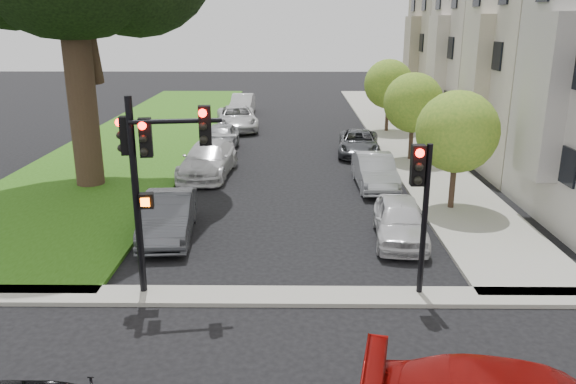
{
  "coord_description": "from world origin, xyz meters",
  "views": [
    {
      "loc": [
        0.15,
        -11.22,
        6.97
      ],
      "look_at": [
        0.0,
        5.0,
        2.0
      ],
      "focal_mm": 35.0,
      "sensor_mm": 36.0,
      "label": 1
    }
  ],
  "objects_px": {
    "car_parked_1": "(375,171)",
    "car_parked_5": "(168,216)",
    "car_parked_9": "(243,104)",
    "small_tree_c": "(389,84)",
    "traffic_signal_main": "(150,162)",
    "traffic_signal_secondary": "(421,193)",
    "small_tree_a": "(457,132)",
    "small_tree_b": "(413,103)",
    "car_parked_0": "(400,220)",
    "car_parked_7": "(221,138)",
    "car_parked_8": "(237,118)",
    "car_parked_6": "(208,159)",
    "car_parked_2": "(359,143)"
  },
  "relations": [
    {
      "from": "car_parked_2",
      "to": "small_tree_c",
      "type": "bearing_deg",
      "value": 74.18
    },
    {
      "from": "car_parked_0",
      "to": "car_parked_5",
      "type": "bearing_deg",
      "value": -176.57
    },
    {
      "from": "car_parked_1",
      "to": "car_parked_5",
      "type": "bearing_deg",
      "value": -143.67
    },
    {
      "from": "traffic_signal_main",
      "to": "car_parked_6",
      "type": "distance_m",
      "value": 12.31
    },
    {
      "from": "car_parked_6",
      "to": "small_tree_b",
      "type": "bearing_deg",
      "value": 20.47
    },
    {
      "from": "car_parked_0",
      "to": "car_parked_2",
      "type": "relative_size",
      "value": 0.89
    },
    {
      "from": "car_parked_7",
      "to": "car_parked_8",
      "type": "distance_m",
      "value": 6.47
    },
    {
      "from": "traffic_signal_main",
      "to": "car_parked_1",
      "type": "distance_m",
      "value": 12.62
    },
    {
      "from": "traffic_signal_secondary",
      "to": "car_parked_0",
      "type": "height_order",
      "value": "traffic_signal_secondary"
    },
    {
      "from": "small_tree_b",
      "to": "car_parked_0",
      "type": "distance_m",
      "value": 11.52
    },
    {
      "from": "traffic_signal_secondary",
      "to": "small_tree_b",
      "type": "bearing_deg",
      "value": 79.19
    },
    {
      "from": "car_parked_5",
      "to": "car_parked_8",
      "type": "distance_m",
      "value": 19.41
    },
    {
      "from": "car_parked_8",
      "to": "traffic_signal_secondary",
      "type": "bearing_deg",
      "value": -81.92
    },
    {
      "from": "car_parked_5",
      "to": "car_parked_7",
      "type": "relative_size",
      "value": 1.01
    },
    {
      "from": "small_tree_c",
      "to": "car_parked_9",
      "type": "bearing_deg",
      "value": 143.3
    },
    {
      "from": "traffic_signal_main",
      "to": "car_parked_2",
      "type": "height_order",
      "value": "traffic_signal_main"
    },
    {
      "from": "small_tree_c",
      "to": "car_parked_9",
      "type": "distance_m",
      "value": 12.67
    },
    {
      "from": "small_tree_a",
      "to": "small_tree_c",
      "type": "bearing_deg",
      "value": 90.0
    },
    {
      "from": "small_tree_c",
      "to": "traffic_signal_main",
      "type": "relative_size",
      "value": 0.89
    },
    {
      "from": "small_tree_b",
      "to": "car_parked_5",
      "type": "bearing_deg",
      "value": -133.46
    },
    {
      "from": "car_parked_7",
      "to": "car_parked_1",
      "type": "bearing_deg",
      "value": -41.7
    },
    {
      "from": "small_tree_c",
      "to": "car_parked_8",
      "type": "xyz_separation_m",
      "value": [
        -9.79,
        0.91,
        -2.34
      ]
    },
    {
      "from": "car_parked_0",
      "to": "car_parked_7",
      "type": "height_order",
      "value": "car_parked_7"
    },
    {
      "from": "traffic_signal_secondary",
      "to": "car_parked_9",
      "type": "relative_size",
      "value": 0.89
    },
    {
      "from": "car_parked_1",
      "to": "car_parked_2",
      "type": "distance_m",
      "value": 6.26
    },
    {
      "from": "car_parked_8",
      "to": "small_tree_b",
      "type": "bearing_deg",
      "value": -49.76
    },
    {
      "from": "car_parked_5",
      "to": "car_parked_0",
      "type": "bearing_deg",
      "value": -6.8
    },
    {
      "from": "small_tree_b",
      "to": "car_parked_1",
      "type": "xyz_separation_m",
      "value": [
        -2.51,
        -4.84,
        -2.28
      ]
    },
    {
      "from": "small_tree_c",
      "to": "car_parked_5",
      "type": "bearing_deg",
      "value": -118.88
    },
    {
      "from": "car_parked_2",
      "to": "car_parked_6",
      "type": "xyz_separation_m",
      "value": [
        -7.5,
        -4.33,
        0.13
      ]
    },
    {
      "from": "car_parked_9",
      "to": "small_tree_b",
      "type": "bearing_deg",
      "value": -55.59
    },
    {
      "from": "small_tree_c",
      "to": "car_parked_0",
      "type": "bearing_deg",
      "value": -97.71
    },
    {
      "from": "small_tree_c",
      "to": "traffic_signal_secondary",
      "type": "bearing_deg",
      "value": -97.17
    },
    {
      "from": "small_tree_b",
      "to": "traffic_signal_main",
      "type": "relative_size",
      "value": 0.86
    },
    {
      "from": "traffic_signal_main",
      "to": "car_parked_1",
      "type": "height_order",
      "value": "traffic_signal_main"
    },
    {
      "from": "car_parked_0",
      "to": "car_parked_9",
      "type": "bearing_deg",
      "value": 111.08
    },
    {
      "from": "car_parked_5",
      "to": "car_parked_7",
      "type": "distance_m",
      "value": 12.94
    },
    {
      "from": "small_tree_b",
      "to": "car_parked_8",
      "type": "bearing_deg",
      "value": 138.57
    },
    {
      "from": "traffic_signal_main",
      "to": "car_parked_0",
      "type": "distance_m",
      "value": 8.56
    },
    {
      "from": "car_parked_1",
      "to": "car_parked_5",
      "type": "distance_m",
      "value": 9.7
    },
    {
      "from": "car_parked_1",
      "to": "car_parked_6",
      "type": "height_order",
      "value": "car_parked_6"
    },
    {
      "from": "car_parked_1",
      "to": "car_parked_9",
      "type": "xyz_separation_m",
      "value": [
        -7.47,
        20.0,
        0.04
      ]
    },
    {
      "from": "car_parked_0",
      "to": "small_tree_c",
      "type": "bearing_deg",
      "value": 87.48
    },
    {
      "from": "small_tree_a",
      "to": "car_parked_6",
      "type": "bearing_deg",
      "value": 153.61
    },
    {
      "from": "car_parked_1",
      "to": "car_parked_5",
      "type": "xyz_separation_m",
      "value": [
        -7.69,
        -5.92,
        0.01
      ]
    },
    {
      "from": "car_parked_9",
      "to": "small_tree_c",
      "type": "bearing_deg",
      "value": -35.65
    },
    {
      "from": "car_parked_8",
      "to": "car_parked_5",
      "type": "bearing_deg",
      "value": -99.54
    },
    {
      "from": "small_tree_a",
      "to": "traffic_signal_secondary",
      "type": "xyz_separation_m",
      "value": [
        -2.85,
        -7.05,
        -0.18
      ]
    },
    {
      "from": "traffic_signal_main",
      "to": "car_parked_1",
      "type": "xyz_separation_m",
      "value": [
        7.07,
        10.04,
        -2.89
      ]
    },
    {
      "from": "traffic_signal_main",
      "to": "small_tree_b",
      "type": "bearing_deg",
      "value": 57.2
    }
  ]
}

